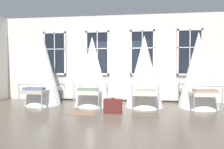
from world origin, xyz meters
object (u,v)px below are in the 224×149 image
Objects in this scene: cot_third at (144,72)px; suitcase_dark at (113,106)px; cot_fourth at (198,71)px; cot_first at (43,69)px; cot_second at (92,72)px.

cot_third is 1.82m from suitcase_dark.
cot_fourth is at bearing 26.13° from suitcase_dark.
suitcase_dark is at bearing 111.49° from cot_fourth.
cot_first is 3.81m from cot_third.
cot_second is at bearing 132.19° from suitcase_dark.
cot_third is 1.86m from cot_fourth.
cot_second is 1.90m from cot_third.
cot_fourth is at bearing -89.58° from cot_first.
cot_third is at bearing 52.48° from suitcase_dark.
cot_first reaches higher than suitcase_dark.
suitcase_dark is (-2.86, -1.16, -1.07)m from cot_fourth.
cot_first is 1.08× the size of cot_third.
cot_third is (3.81, 0.02, -0.10)m from cot_first.
cot_first reaches higher than cot_second.
cot_first reaches higher than cot_fourth.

